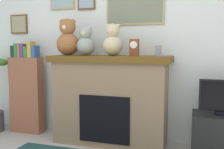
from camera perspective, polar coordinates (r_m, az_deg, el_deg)
The scene contains 9 objects.
back_wall at distance 3.48m, azimuth 1.99°, elevation 7.69°, with size 5.20×0.15×2.60m.
fireplace at distance 3.26m, azimuth -0.35°, elevation -5.43°, with size 1.49×0.54×1.10m.
bookshelf at distance 3.87m, azimuth -18.22°, elevation -3.42°, with size 0.47×0.16×1.28m.
tv_stand at distance 3.16m, azimuth 23.32°, elevation -12.30°, with size 0.68×0.40×0.48m, color black.
candle_jar at distance 3.05m, azimuth 10.12°, elevation 5.15°, with size 0.08×0.08×0.13m, color gray.
mantel_clock at distance 3.10m, azimuth 4.90°, elevation 5.92°, with size 0.11×0.08×0.20m.
teddy_bear_cream at distance 3.40m, azimuth -9.66°, elevation 7.69°, with size 0.29×0.29×0.46m.
teddy_bear_grey at distance 3.30m, azimuth -5.80°, elevation 7.04°, with size 0.23×0.23×0.37m.
teddy_bear_tan at distance 3.17m, azimuth 0.15°, elevation 7.29°, with size 0.24×0.24×0.39m.
Camera 1 is at (0.93, -1.35, 1.20)m, focal length 41.74 mm.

